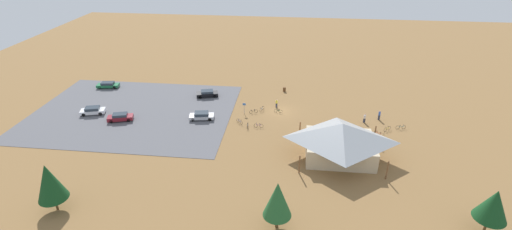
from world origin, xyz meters
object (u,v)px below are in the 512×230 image
Objects in this scene: car_black_near_entry at (207,93)px; visitor_crossing_yard at (379,115)px; car_silver_front_row at (202,116)px; car_maroon_mid_lot at (120,117)px; bicycle_white_edge_north at (262,109)px; lot_sign at (244,107)px; pine_center at (494,205)px; bicycle_teal_near_porch at (401,127)px; trash_bin at (284,89)px; bicycle_red_yard_front at (379,134)px; bike_pavilion at (341,139)px; pine_mideast at (49,182)px; visitor_at_bikes at (365,118)px; visitor_near_lot at (277,103)px; bicycle_green_edge_south at (278,111)px; bicycle_black_mid_cluster at (253,111)px; bicycle_blue_by_bin at (240,122)px; pine_far_east at (278,199)px; bicycle_yellow_lone_east at (387,129)px; car_green_far_end at (108,85)px; bicycle_silver_near_sign at (248,126)px; car_white_end_stall at (93,111)px; bicycle_purple_back_row at (259,126)px.

visitor_crossing_yard reaches higher than car_black_near_entry.
car_maroon_mid_lot is (14.40, 2.19, 0.02)m from car_silver_front_row.
lot_sign is at bearing 24.50° from bicycle_white_edge_north.
bicycle_teal_near_porch is (3.84, -23.88, -3.74)m from pine_center.
bicycle_red_yard_front is at bearing 134.77° from trash_bin.
car_maroon_mid_lot is (38.13, -7.35, -2.44)m from bike_pavilion.
pine_mideast is at bearing 28.54° from bicycle_teal_near_porch.
visitor_at_bikes is at bearing 165.68° from car_black_near_entry.
lot_sign reaches higher than visitor_near_lot.
bicycle_black_mid_cluster is at bearing 9.15° from bicycle_green_edge_south.
bicycle_red_yard_front is at bearing 80.19° from visitor_crossing_yard.
bicycle_green_edge_south is 8.30m from bicycle_blue_by_bin.
bicycle_green_edge_south is (1.53, -29.59, -3.76)m from pine_far_east.
bike_pavilion is 6.80× the size of visitor_crossing_yard.
car_black_near_entry is at bearing -51.93° from bicycle_blue_by_bin.
car_black_near_entry is (24.97, -19.33, -2.46)m from bike_pavilion.
visitor_at_bikes is at bearing -36.84° from bicycle_yellow_lone_east.
bicycle_blue_by_bin is 0.27× the size of car_green_far_end.
bicycle_green_edge_south is at bearing -131.03° from pine_mideast.
lot_sign is at bearing 9.61° from bicycle_green_edge_south.
car_black_near_entry is (33.91, -10.39, 0.35)m from bicycle_yellow_lone_east.
bicycle_black_mid_cluster is (6.13, -28.85, -3.76)m from pine_far_east.
pine_center is (-31.57, 26.76, 2.71)m from lot_sign.
visitor_at_bikes is (-21.80, 1.12, -0.51)m from lot_sign.
car_white_end_stall is (29.34, -1.90, 0.37)m from bicycle_silver_near_sign.
pine_center is 3.67× the size of bicycle_purple_back_row.
pine_mideast reaches higher than car_green_far_end.
bicycle_white_edge_north is 25.87m from car_maroon_mid_lot.
pine_center reaches higher than car_maroon_mid_lot.
visitor_at_bikes is at bearing 172.13° from bicycle_white_edge_north.
pine_center reaches higher than bicycle_red_yard_front.
pine_center is (-23.74, -1.76, 0.00)m from pine_far_east.
visitor_crossing_yard reaches higher than bicycle_yellow_lone_east.
trash_bin is 0.51× the size of bicycle_teal_near_porch.
bike_pavilion is at bearing 169.08° from car_maroon_mid_lot.
lot_sign is at bearing -37.79° from bike_pavilion.
bicycle_white_edge_north is 18.78m from visitor_at_bikes.
bicycle_purple_back_row is 0.91× the size of visitor_crossing_yard.
bicycle_blue_by_bin is at bearing 7.40° from visitor_at_bikes.
bike_pavilion is at bearing 155.58° from car_green_far_end.
bicycle_green_edge_south is at bearing 172.89° from bicycle_white_edge_north.
bike_pavilion reaches higher than bicycle_yellow_lone_east.
trash_bin is at bearing -115.81° from bicycle_blue_by_bin.
car_maroon_mid_lot is (28.78, 16.45, 0.29)m from trash_bin.
lot_sign is (16.36, -12.69, -1.77)m from bike_pavilion.
pine_mideast is 49.66m from visitor_at_bikes.
car_black_near_entry is (1.24, -9.78, -0.00)m from car_silver_front_row.
car_maroon_mid_lot is at bearing 0.67° from bicycle_purple_back_row.
car_maroon_mid_lot is at bearing 13.56° from bicycle_black_mid_cluster.
bicycle_white_edge_north is 12.89m from car_black_near_entry.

